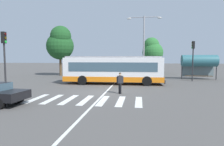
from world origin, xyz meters
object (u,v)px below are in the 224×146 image
Objects in this scene: traffic_light_near_corner at (4,53)px; bus_stop_shelter at (199,61)px; traffic_light_far_corner at (193,55)px; parked_car_charcoal at (121,71)px; parked_car_white at (105,71)px; parked_car_black at (139,71)px; city_transit_bus at (113,70)px; pedestrian_crossing_street at (120,82)px; background_tree_right at (152,50)px; twin_arm_street_lamp at (144,40)px; background_tree_left at (60,43)px.

traffic_light_near_corner is 22.69m from bus_stop_shelter.
traffic_light_far_corner is 1.09× the size of bus_stop_shelter.
parked_car_charcoal is at bearing 150.72° from traffic_light_far_corner.
traffic_light_far_corner reaches higher than parked_car_white.
parked_car_white is 1.01× the size of parked_car_black.
city_transit_bus is 2.20× the size of traffic_light_near_corner.
parked_car_white is (-3.91, 14.80, -0.20)m from pedestrian_crossing_street.
bus_stop_shelter reaches higher than parked_car_charcoal.
traffic_light_far_corner is at bearing 32.78° from traffic_light_near_corner.
parked_car_white is 13.74m from bus_stop_shelter.
background_tree_right is (-4.16, 11.45, 0.92)m from traffic_light_far_corner.
parked_car_charcoal is 8.78m from background_tree_right.
parked_car_black is at bearing 98.00° from twin_arm_street_lamp.
parked_car_charcoal is at bearing 90.21° from city_transit_bus.
parked_car_charcoal is 18.11m from traffic_light_near_corner.
twin_arm_street_lamp is (5.99, -4.00, 4.41)m from parked_car_white.
traffic_light_far_corner is at bearing -29.28° from parked_car_charcoal.
parked_car_charcoal is (-0.03, 9.03, -0.82)m from city_transit_bus.
traffic_light_near_corner is (-10.47, -16.74, 2.53)m from parked_car_black.
background_tree_right is (5.14, 15.24, 2.61)m from city_transit_bus.
city_transit_bus is 12.31m from bus_stop_shelter.
background_tree_left is (-20.32, 2.44, 2.73)m from bus_stop_shelter.
bus_stop_shelter is at bearing 58.26° from traffic_light_far_corner.
traffic_light_near_corner is at bearing -83.08° from background_tree_left.
city_transit_bus is 2.39× the size of parked_car_charcoal.
background_tree_right reaches higher than bus_stop_shelter.
city_transit_bus reaches higher than pedestrian_crossing_street.
parked_car_white is at bearing -141.46° from background_tree_right.
traffic_light_far_corner is at bearing -121.74° from bus_stop_shelter.
parked_car_white is 17.22m from traffic_light_near_corner.
parked_car_charcoal is at bearing 95.16° from pedestrian_crossing_street.
parked_car_white is 0.94× the size of traffic_light_far_corner.
parked_car_white is 1.02× the size of bus_stop_shelter.
background_tree_left is at bearing -155.41° from background_tree_right.
background_tree_right is at bearing 50.23° from parked_car_charcoal.
traffic_light_near_corner is at bearing -137.13° from city_transit_bus.
background_tree_left is at bearing 127.55° from pedestrian_crossing_street.
traffic_light_near_corner is 16.63m from twin_arm_street_lamp.
traffic_light_near_corner reaches higher than parked_car_black.
twin_arm_street_lamp is at bearing -33.76° from parked_car_white.
parked_car_black is (5.36, 0.50, 0.00)m from parked_car_white.
twin_arm_street_lamp reaches higher than traffic_light_far_corner.
traffic_light_far_corner reaches higher than parked_car_charcoal.
parked_car_charcoal is 1.01× the size of bus_stop_shelter.
twin_arm_street_lamp is (2.08, 10.80, 4.21)m from pedestrian_crossing_street.
twin_arm_street_lamp is (0.63, -4.50, 4.41)m from parked_car_black.
parked_car_charcoal is 2.83m from parked_car_black.
parked_car_white is (-2.61, 9.07, -0.82)m from city_transit_bus.
city_transit_bus is at bearing -89.79° from parked_car_charcoal.
parked_car_black is 7.05m from background_tree_right.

